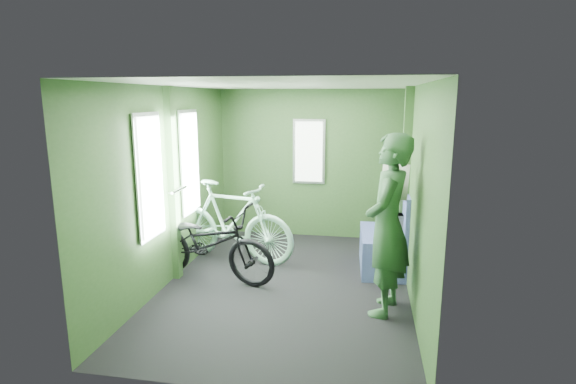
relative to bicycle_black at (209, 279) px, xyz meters
name	(u,v)px	position (x,y,z in m)	size (l,w,h in m)	color
room	(284,164)	(0.92, 0.04, 1.44)	(4.00, 4.02, 2.31)	black
bicycle_black	(209,279)	(0.00, 0.00, 0.00)	(0.62, 1.77, 0.93)	black
bicycle_mint	(231,260)	(0.08, 0.66, 0.00)	(0.52, 1.83, 1.10)	#95D3B3
passenger	(388,225)	(2.07, -0.48, 0.92)	(0.58, 0.77, 1.84)	#2D5331
waste_box	(395,244)	(2.22, 0.56, 0.40)	(0.23, 0.33, 0.80)	slate
bench_seat	(385,246)	(2.11, 0.72, 0.30)	(0.59, 1.00, 1.03)	navy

